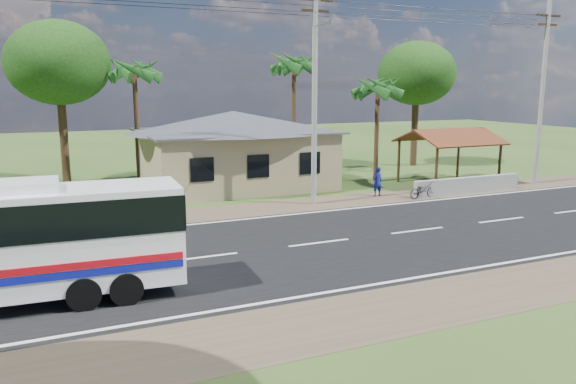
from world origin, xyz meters
The scene contains 13 objects.
ground centered at (0.00, 0.00, 0.00)m, with size 120.00×120.00×0.00m, color #304D1B.
road centered at (0.00, 0.00, 0.01)m, with size 120.00×16.00×0.03m.
house centered at (1.00, 13.00, 2.64)m, with size 12.40×10.00×5.00m.
waiting_shed centered at (13.00, 8.50, 2.73)m, with size 5.20×4.48×3.35m.
concrete_barrier centered at (12.00, 5.60, 0.45)m, with size 7.00×0.30×0.90m, color #9E9E99.
utility_poles centered at (2.67, 6.49, 5.77)m, with size 32.80×2.22×11.00m.
palm_near centered at (9.50, 11.00, 5.71)m, with size 2.80×2.80×6.70m.
palm_mid centered at (6.00, 15.50, 7.16)m, with size 2.80×2.80×8.20m.
palm_far centered at (-4.00, 16.00, 6.68)m, with size 2.80×2.80×7.70m.
tree_behind_house centered at (-8.00, 18.00, 7.12)m, with size 6.00×6.00×9.61m.
tree_behind_shed centered at (16.00, 16.00, 6.68)m, with size 5.60×5.60×9.02m.
motorcycle centered at (8.88, 5.45, 0.45)m, with size 0.59×1.70×0.90m, color black.
person centered at (7.04, 6.99, 0.79)m, with size 0.57×0.38×1.57m, color navy.
Camera 1 is at (-9.30, -18.14, 5.82)m, focal length 35.00 mm.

